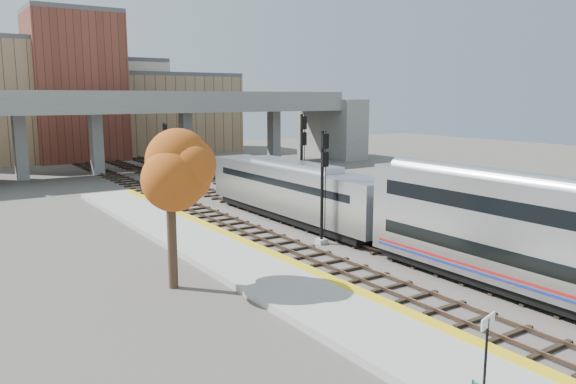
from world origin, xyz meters
TOP-DOWN VIEW (x-y plane):
  - ground at (0.00, 0.00)m, footprint 160.00×160.00m
  - platform at (-7.25, 0.00)m, footprint 4.50×60.00m
  - yellow_strip at (-5.35, 0.00)m, footprint 0.70×60.00m
  - tracks at (0.93, 12.50)m, footprint 10.70×95.00m
  - overpass at (4.92, 45.00)m, footprint 54.00×12.00m
  - buildings_far at (1.26, 66.57)m, footprint 43.00×21.00m
  - parking_lot at (14.00, 28.00)m, footprint 14.00×18.00m
  - locomotive at (1.00, 11.95)m, footprint 3.02×19.05m
  - signal_mast_near at (-1.10, 5.70)m, footprint 0.60×0.64m
  - signal_mast_mid at (3.00, 13.77)m, footprint 0.60×0.64m
  - signal_mast_far at (-1.10, 31.27)m, footprint 0.60×0.64m
  - station_sign at (-7.84, -11.21)m, footprint 0.88×0.29m
  - tree at (-11.67, 3.20)m, footprint 3.60×3.60m
  - car_a at (11.83, 24.92)m, footprint 1.61×3.45m
  - car_b at (13.84, 28.12)m, footprint 2.33×3.44m
  - car_c at (15.33, 33.01)m, footprint 1.63×3.80m

SIDE VIEW (x-z plane):
  - ground at x=0.00m, z-range 0.00..0.00m
  - parking_lot at x=14.00m, z-range 0.00..0.04m
  - tracks at x=0.93m, z-range -0.05..0.20m
  - platform at x=-7.25m, z-range 0.00..0.35m
  - yellow_strip at x=-5.35m, z-range 0.35..0.36m
  - car_b at x=13.84m, z-range 0.04..1.11m
  - car_c at x=15.33m, z-range 0.04..1.13m
  - car_a at x=11.83m, z-range 0.04..1.18m
  - station_sign at x=-7.84m, z-range 0.84..3.12m
  - locomotive at x=1.00m, z-range 0.23..4.33m
  - signal_mast_far at x=-1.10m, z-range -0.16..6.20m
  - signal_mast_near at x=-1.10m, z-range -0.06..6.79m
  - signal_mast_mid at x=3.00m, z-range 0.07..7.65m
  - tree at x=-11.67m, z-range 1.71..8.80m
  - overpass at x=4.92m, z-range 1.06..10.56m
  - buildings_far at x=1.26m, z-range -2.42..18.18m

